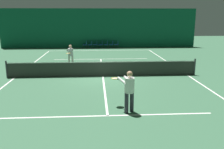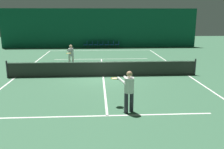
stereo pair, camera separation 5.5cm
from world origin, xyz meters
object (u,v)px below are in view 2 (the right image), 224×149
player_far (71,54)px  courtside_chair_1 (91,44)px  courtside_chair_0 (86,44)px  courtside_chair_4 (107,44)px  courtside_chair_5 (112,44)px  tennis_net (103,68)px  player_near (128,88)px  courtside_chair_6 (118,44)px  courtside_chair_2 (97,44)px  courtside_chair_3 (102,44)px

player_far → courtside_chair_1: player_far is taller
courtside_chair_0 → courtside_chair_4: size_ratio=1.00×
courtside_chair_4 → courtside_chair_5: size_ratio=1.00×
tennis_net → courtside_chair_4: 13.88m
player_near → courtside_chair_1: player_near is taller
player_far → courtside_chair_5: 11.35m
tennis_net → player_near: 6.15m
courtside_chair_0 → courtside_chair_6: size_ratio=1.00×
courtside_chair_2 → tennis_net: bearing=1.7°
courtside_chair_1 → courtside_chair_5: bearing=90.0°
player_near → player_far: player_near is taller
player_near → courtside_chair_6: (1.20, 19.93, -0.51)m
player_far → courtside_chair_5: bearing=164.3°
courtside_chair_1 → courtside_chair_4: bearing=90.0°
courtside_chair_1 → courtside_chair_4: 1.85m
player_far → courtside_chair_3: bearing=170.4°
player_near → courtside_chair_5: (0.58, 19.93, -0.51)m
player_near → courtside_chair_1: bearing=-24.6°
courtside_chair_1 → courtside_chair_2: bearing=90.0°
courtside_chair_6 → courtside_chair_5: bearing=-90.0°
tennis_net → courtside_chair_6: (2.05, 13.86, -0.03)m
tennis_net → courtside_chair_3: size_ratio=14.29×
courtside_chair_2 → courtside_chair_1: bearing=-90.0°
player_near → player_far: size_ratio=1.03×
player_near → courtside_chair_2: player_near is taller
courtside_chair_3 → courtside_chair_4: (0.62, 0.00, 0.00)m
player_far → courtside_chair_3: player_far is taller
player_far → courtside_chair_2: 10.88m
courtside_chair_0 → courtside_chair_5: size_ratio=1.00×
courtside_chair_4 → courtside_chair_6: bearing=90.0°
courtside_chair_4 → courtside_chair_5: 0.62m
courtside_chair_6 → courtside_chair_4: bearing=-90.0°
courtside_chair_0 → courtside_chair_3: bearing=90.0°
courtside_chair_1 → courtside_chair_2: (0.62, 0.00, 0.00)m
tennis_net → courtside_chair_4: size_ratio=14.29×
tennis_net → courtside_chair_5: tennis_net is taller
courtside_chair_3 → courtside_chair_6: size_ratio=1.00×
courtside_chair_0 → courtside_chair_1: same height
player_far → courtside_chair_1: size_ratio=1.97×
tennis_net → courtside_chair_2: 13.86m
courtside_chair_2 → courtside_chair_4: same height
courtside_chair_0 → courtside_chair_3: same height
courtside_chair_4 → courtside_chair_6: 1.23m
tennis_net → courtside_chair_1: bearing=94.3°
courtside_chair_1 → courtside_chair_4: same height
player_near → courtside_chair_4: 19.94m
courtside_chair_4 → courtside_chair_6: (1.23, 0.00, 0.00)m
courtside_chair_2 → courtside_chair_6: size_ratio=1.00×
courtside_chair_2 → courtside_chair_5: (1.85, 0.00, 0.00)m
courtside_chair_4 → courtside_chair_5: bearing=90.0°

